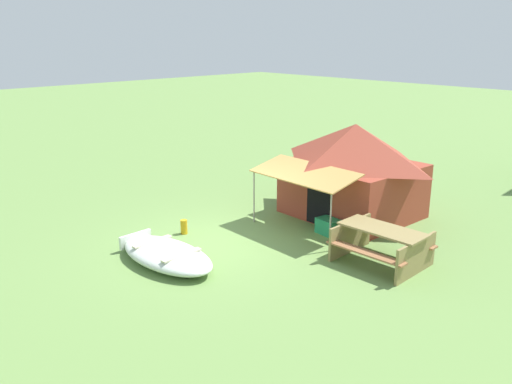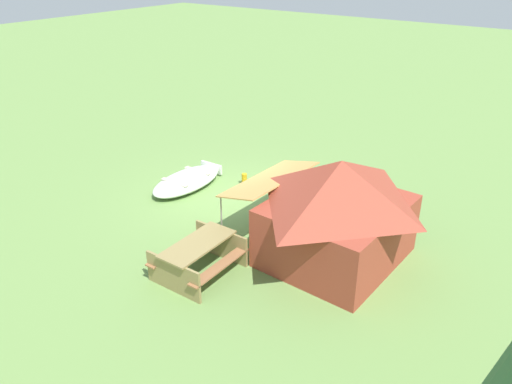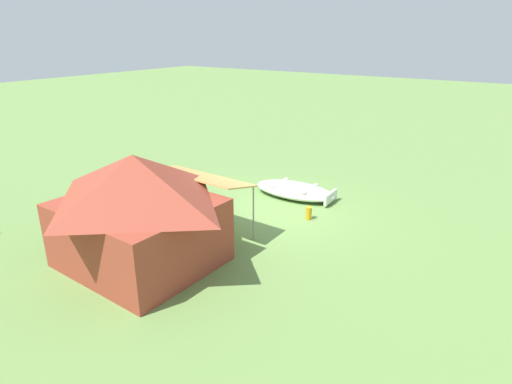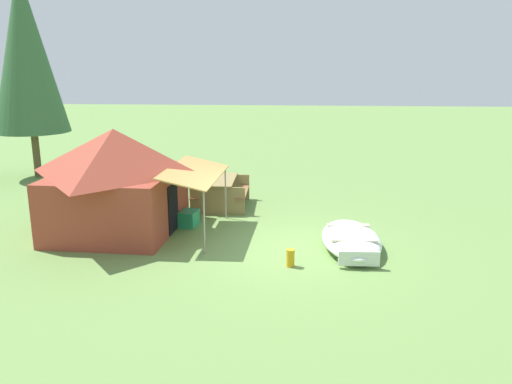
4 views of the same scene
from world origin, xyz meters
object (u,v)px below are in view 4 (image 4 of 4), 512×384
Objects in this scene: canvas_cabin_tent at (117,179)px; picnic_table at (221,189)px; fuel_can at (290,258)px; cooler_box at (189,218)px; pine_tree_back_left at (26,52)px; beached_rowboat at (351,239)px.

canvas_cabin_tent is 2.19× the size of picnic_table.
picnic_table is 4.76m from fuel_can.
picnic_table is 1.96m from cooler_box.
cooler_box is 9.34m from pine_tree_back_left.
fuel_can is (-1.94, -4.15, -1.10)m from canvas_cabin_tent.
beached_rowboat is 12.95m from pine_tree_back_left.
canvas_cabin_tent is at bearing -139.07° from pine_tree_back_left.
cooler_box is 1.63× the size of fuel_can.
picnic_table reaches higher than beached_rowboat.
beached_rowboat reaches higher than cooler_box.
picnic_table is at bearing 46.61° from beached_rowboat.
fuel_can is (-1.16, 1.31, -0.03)m from beached_rowboat.
picnic_table reaches higher than cooler_box.
beached_rowboat is 1.75m from fuel_can.
fuel_can is at bearing -133.73° from cooler_box.
fuel_can is at bearing -115.13° from canvas_cabin_tent.
canvas_cabin_tent reaches higher than beached_rowboat.
picnic_table reaches higher than fuel_can.
cooler_box is (1.28, 3.86, -0.01)m from beached_rowboat.
fuel_can is (-2.44, -2.56, -0.01)m from cooler_box.
pine_tree_back_left is (3.36, 7.09, 3.84)m from picnic_table.
pine_tree_back_left is (6.50, 10.41, 4.12)m from beached_rowboat.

